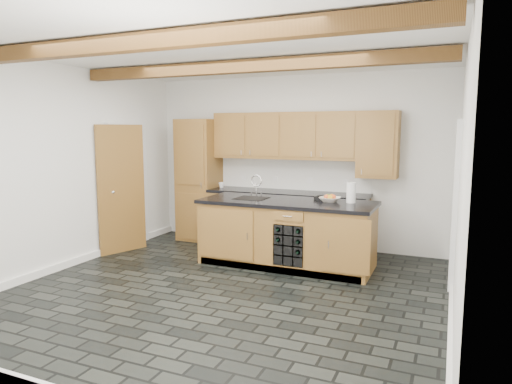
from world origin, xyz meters
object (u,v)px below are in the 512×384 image
fruit_bowl (330,200)px  paper_towel (351,193)px  island (287,233)px  kitchen_scale (322,198)px

fruit_bowl → paper_towel: 0.30m
island → kitchen_scale: 0.71m
kitchen_scale → paper_towel: (0.44, -0.10, 0.11)m
island → kitchen_scale: (0.42, 0.28, 0.49)m
island → kitchen_scale: size_ratio=11.63×
fruit_bowl → paper_towel: bearing=10.5°
island → fruit_bowl: size_ratio=8.69×
kitchen_scale → fruit_bowl: (0.16, -0.16, 0.00)m
island → kitchen_scale: kitchen_scale is taller
island → fruit_bowl: (0.58, 0.12, 0.50)m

